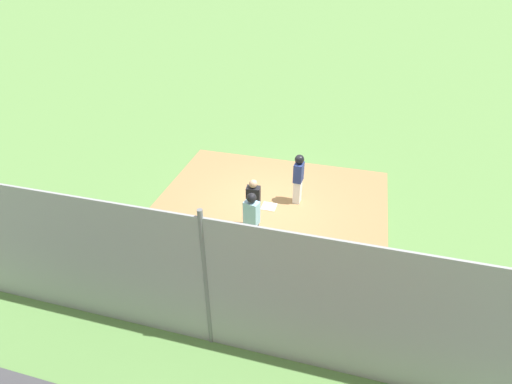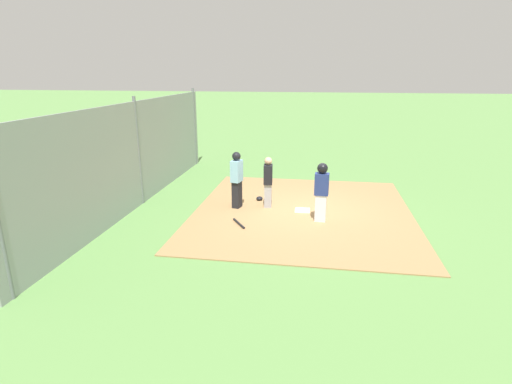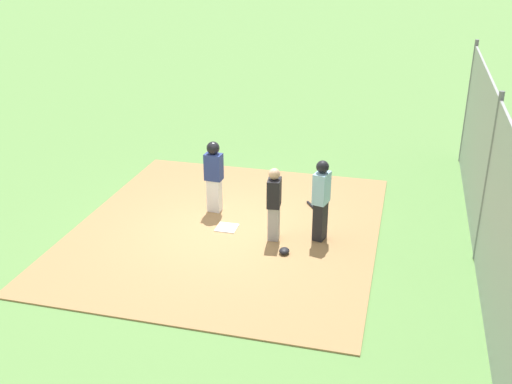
# 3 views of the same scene
# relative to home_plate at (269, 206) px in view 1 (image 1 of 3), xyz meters

# --- Properties ---
(ground_plane) EXTENTS (140.00, 140.00, 0.00)m
(ground_plane) POSITION_rel_home_plate_xyz_m (0.00, 0.00, -0.04)
(ground_plane) COLOR #5B8947
(dirt_infield) EXTENTS (7.20, 6.40, 0.03)m
(dirt_infield) POSITION_rel_home_plate_xyz_m (0.00, 0.00, -0.03)
(dirt_infield) COLOR #9E774C
(dirt_infield) RESTS_ON ground_plane
(home_plate) EXTENTS (0.44, 0.44, 0.02)m
(home_plate) POSITION_rel_home_plate_xyz_m (0.00, 0.00, 0.00)
(home_plate) COLOR white
(home_plate) RESTS_ON dirt_infield
(catcher) EXTENTS (0.40, 0.29, 1.56)m
(catcher) POSITION_rel_home_plate_xyz_m (-0.21, -1.08, 0.79)
(catcher) COLOR #9E9EA3
(catcher) RESTS_ON dirt_infield
(umpire) EXTENTS (0.43, 0.34, 1.73)m
(umpire) POSITION_rel_home_plate_xyz_m (0.01, -2.01, 0.90)
(umpire) COLOR black
(umpire) RESTS_ON dirt_infield
(runner) EXTENTS (0.29, 0.40, 1.66)m
(runner) POSITION_rel_home_plate_xyz_m (0.79, 0.53, 0.94)
(runner) COLOR silver
(runner) RESTS_ON dirt_infield
(baseball_bat) EXTENTS (0.65, 0.46, 0.06)m
(baseball_bat) POSITION_rel_home_plate_xyz_m (1.42, -1.67, 0.02)
(baseball_bat) COLOR black
(baseball_bat) RESTS_ON dirt_infield
(catcher_mask) EXTENTS (0.24, 0.20, 0.12)m
(catcher_mask) POSITION_rel_home_plate_xyz_m (-0.80, -1.43, 0.05)
(catcher_mask) COLOR black
(catcher_mask) RESTS_ON dirt_infield
(backstop_fence) EXTENTS (12.00, 0.10, 3.35)m
(backstop_fence) POSITION_rel_home_plate_xyz_m (0.00, -5.11, 1.56)
(backstop_fence) COLOR #93999E
(backstop_fence) RESTS_ON ground_plane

